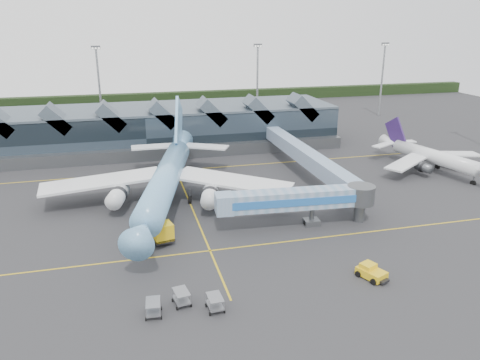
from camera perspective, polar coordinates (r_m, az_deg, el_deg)
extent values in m
plane|color=#2A2A2D|center=(69.46, -4.94, -5.64)|extent=(260.00, 260.00, 0.00)
cube|color=gold|center=(62.36, -3.67, -8.59)|extent=(120.00, 0.25, 0.01)
cube|color=gold|center=(95.43, -7.79, 1.16)|extent=(120.00, 0.25, 0.01)
cube|color=gold|center=(78.57, -6.17, -2.69)|extent=(0.25, 60.00, 0.01)
cube|color=black|center=(174.81, -11.17, 9.70)|extent=(260.00, 4.00, 4.00)
cube|color=black|center=(113.19, -11.67, 6.11)|extent=(90.00, 20.00, 9.00)
cube|color=#47545F|center=(112.28, -11.83, 8.45)|extent=(90.00, 20.00, 0.60)
cube|color=#525559|center=(103.29, -11.19, 3.09)|extent=(90.00, 2.50, 2.60)
cube|color=#47545F|center=(107.98, -27.23, 6.41)|extent=(6.43, 6.00, 6.43)
cube|color=#47545F|center=(106.08, -21.42, 7.01)|extent=(6.43, 6.00, 6.43)
cube|color=#47545F|center=(105.29, -15.44, 7.55)|extent=(6.43, 6.00, 6.43)
cube|color=#47545F|center=(105.65, -9.43, 8.01)|extent=(6.43, 6.00, 6.43)
cube|color=#47545F|center=(107.14, -3.51, 8.37)|extent=(6.43, 6.00, 6.43)
cube|color=#47545F|center=(109.73, 2.20, 8.64)|extent=(6.43, 6.00, 6.43)
cube|color=#47545F|center=(113.32, 7.60, 8.82)|extent=(6.43, 6.00, 6.43)
cylinder|color=gray|center=(135.72, -16.74, 10.57)|extent=(0.56, 0.56, 22.00)
cube|color=#525559|center=(134.73, -17.19, 15.19)|extent=(2.40, 0.50, 0.90)
cylinder|color=gray|center=(141.39, 2.13, 11.64)|extent=(0.56, 0.56, 22.00)
cube|color=#525559|center=(140.44, 2.18, 16.09)|extent=(2.40, 0.50, 0.90)
cylinder|color=gray|center=(155.73, 16.91, 11.52)|extent=(0.56, 0.56, 22.00)
cube|color=#525559|center=(154.87, 17.30, 15.55)|extent=(2.40, 0.50, 0.90)
cylinder|color=#65A3CE|center=(75.85, -9.05, 0.05)|extent=(12.48, 34.28, 4.23)
cone|color=#65A3CE|center=(57.50, -11.94, -6.41)|extent=(5.54, 6.73, 4.23)
cube|color=black|center=(56.48, -12.14, -5.91)|extent=(1.64, 0.72, 0.48)
cone|color=#65A3CE|center=(95.77, -7.24, 4.29)|extent=(6.02, 8.63, 4.23)
cube|color=white|center=(79.76, -16.57, -0.14)|extent=(19.61, 7.65, 1.40)
cube|color=white|center=(76.56, -0.83, -0.12)|extent=(19.67, 15.62, 1.40)
cylinder|color=white|center=(75.64, -14.65, -1.85)|extent=(3.98, 6.34, 2.62)
cylinder|color=white|center=(73.40, -3.67, -1.89)|extent=(3.98, 6.34, 2.62)
cube|color=#65A3CE|center=(92.87, -7.49, 6.62)|extent=(3.13, 10.62, 11.66)
cube|color=white|center=(95.14, -10.47, 4.03)|extent=(8.82, 3.45, 0.28)
cube|color=white|center=(93.86, -4.18, 4.09)|extent=(9.39, 7.18, 0.28)
cylinder|color=#525559|center=(62.39, -11.04, -7.66)|extent=(0.31, 0.31, 2.45)
cylinder|color=#525559|center=(78.95, -11.35, -1.91)|extent=(0.31, 0.31, 2.45)
cylinder|color=#525559|center=(77.89, -6.15, -1.93)|extent=(0.31, 0.31, 2.45)
cylinder|color=black|center=(62.74, -10.99, -8.30)|extent=(0.87, 1.64, 1.57)
cylinder|color=white|center=(101.01, 22.62, 2.63)|extent=(7.19, 19.65, 2.79)
cone|color=white|center=(108.67, 17.86, 4.36)|extent=(3.74, 4.98, 2.79)
cube|color=white|center=(96.89, 19.69, 2.04)|extent=(11.81, 9.12, 0.93)
cube|color=white|center=(106.65, 24.51, 2.91)|extent=(11.87, 4.58, 0.93)
cylinder|color=#525559|center=(97.23, 21.49, 1.45)|extent=(2.45, 3.66, 1.73)
cylinder|color=#525559|center=(103.81, 24.68, 2.08)|extent=(2.45, 3.66, 1.73)
cube|color=#321C55|center=(107.34, 18.42, 5.56)|extent=(1.84, 6.20, 6.80)
cube|color=white|center=(105.92, 16.98, 4.09)|extent=(5.62, 4.17, 0.23)
cube|color=white|center=(110.34, 19.33, 4.42)|extent=(5.34, 2.02, 0.23)
cylinder|color=#525559|center=(96.31, 26.58, -0.05)|extent=(0.26, 0.26, 1.62)
cylinder|color=#525559|center=(100.35, 21.23, 1.39)|extent=(0.26, 0.26, 1.62)
cylinder|color=#525559|center=(103.88, 22.97, 1.74)|extent=(0.26, 0.26, 1.62)
cylinder|color=black|center=(96.46, 26.53, -0.34)|extent=(0.64, 1.10, 1.03)
cube|color=#6B92B3|center=(68.09, 6.62, -2.32)|extent=(18.82, 4.13, 2.71)
cube|color=#2463B5|center=(66.81, 6.98, -2.76)|extent=(18.63, 1.45, 1.12)
cube|color=#6B92B3|center=(65.96, -1.96, -2.92)|extent=(2.63, 3.15, 2.80)
cylinder|color=#525559|center=(69.71, 8.77, -3.79)|extent=(0.65, 0.65, 4.26)
cube|color=#525559|center=(70.38, 8.70, -5.08)|extent=(2.37, 2.02, 0.84)
cylinder|color=black|center=(70.13, 7.97, -5.21)|extent=(0.43, 0.86, 0.84)
cylinder|color=black|center=(70.71, 9.41, -5.08)|extent=(0.43, 0.86, 0.84)
cylinder|color=#525559|center=(71.65, 14.52, -1.73)|extent=(4.11, 4.11, 2.80)
cylinder|color=#525559|center=(72.40, 14.38, -3.31)|extent=(1.68, 1.68, 4.26)
cube|color=black|center=(67.50, -10.32, -5.91)|extent=(4.56, 9.78, 0.53)
cube|color=yellow|center=(63.92, -9.41, -6.22)|extent=(2.97, 2.81, 2.31)
cube|color=black|center=(62.97, -9.19, -6.08)|extent=(2.29, 0.67, 1.05)
cylinder|color=silver|center=(68.04, -10.71, -4.42)|extent=(3.71, 6.48, 2.42)
sphere|color=silver|center=(70.75, -11.44, -3.54)|extent=(2.31, 2.31, 2.31)
sphere|color=silver|center=(65.35, -9.92, -5.37)|extent=(2.31, 2.31, 2.31)
cylinder|color=black|center=(64.54, -10.58, -7.39)|extent=(0.59, 1.11, 1.05)
cylinder|color=black|center=(65.23, -8.36, -6.96)|extent=(0.59, 1.11, 1.05)
cylinder|color=black|center=(67.75, -11.50, -6.14)|extent=(0.59, 1.11, 1.05)
cylinder|color=black|center=(68.40, -9.39, -5.75)|extent=(0.59, 1.11, 1.05)
cylinder|color=black|center=(70.07, -12.11, -5.31)|extent=(0.59, 1.11, 1.05)
cylinder|color=black|center=(70.70, -10.06, -4.95)|extent=(0.59, 1.11, 1.05)
cube|color=yellow|center=(58.02, 15.73, -10.85)|extent=(3.14, 3.81, 0.91)
cube|color=yellow|center=(57.97, 15.36, -10.07)|extent=(2.09, 1.99, 0.64)
cube|color=black|center=(57.29, 17.11, -11.67)|extent=(1.46, 1.17, 0.27)
cylinder|color=black|center=(56.86, 15.94, -11.85)|extent=(0.54, 0.78, 0.73)
cylinder|color=black|center=(58.38, 17.21, -11.12)|extent=(0.54, 0.78, 0.73)
cylinder|color=black|center=(57.97, 14.19, -11.05)|extent=(0.54, 0.78, 0.73)
cylinder|color=black|center=(59.46, 15.48, -10.36)|extent=(0.54, 0.78, 0.73)
cube|color=gray|center=(51.71, -7.13, -14.27)|extent=(1.81, 2.50, 0.16)
cube|color=gray|center=(51.18, -7.18, -13.34)|extent=(1.81, 2.50, 0.08)
cylinder|color=black|center=(52.77, -6.55, -14.00)|extent=(0.18, 0.39, 0.37)
cube|color=gray|center=(50.55, -3.06, -14.99)|extent=(1.59, 2.38, 0.16)
cube|color=gray|center=(50.01, -3.08, -14.05)|extent=(1.59, 2.38, 0.08)
cylinder|color=black|center=(51.60, -2.44, -14.71)|extent=(0.15, 0.38, 0.37)
cube|color=gray|center=(50.50, -10.50, -15.36)|extent=(1.66, 2.41, 0.16)
cube|color=gray|center=(49.95, -10.57, -14.42)|extent=(1.66, 2.41, 0.08)
cylinder|color=black|center=(51.38, -9.56, -15.16)|extent=(0.16, 0.38, 0.37)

